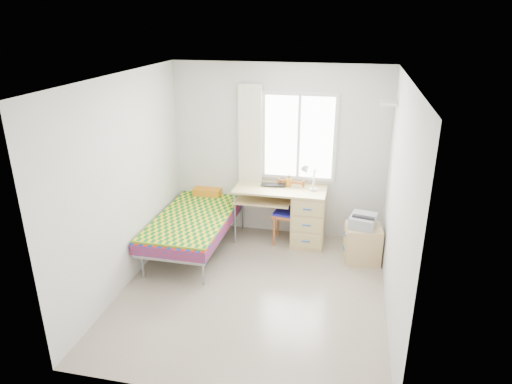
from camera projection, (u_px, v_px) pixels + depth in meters
The scene contains 17 objects.
floor at pixel (253, 290), 5.69m from camera, with size 3.50×3.50×0.00m, color #BCAD93.
ceiling at pixel (253, 78), 4.75m from camera, with size 3.50×3.50×0.00m, color white.
wall_back at pixel (279, 152), 6.82m from camera, with size 3.20×3.20×0.00m, color silver.
wall_left at pixel (125, 184), 5.54m from camera, with size 3.50×3.50×0.00m, color silver.
wall_right at pixel (398, 205), 4.91m from camera, with size 3.50×3.50×0.00m, color silver.
window at pixel (299, 137), 6.65m from camera, with size 1.10×0.04×1.30m.
curtain at pixel (250, 142), 6.78m from camera, with size 0.35×0.05×1.70m, color #F6EECB.
floating_shelf at pixel (389, 103), 5.90m from camera, with size 0.20×0.32×0.03m, color white.
bed at pixel (198, 216), 6.69m from camera, with size 1.03×2.17×0.94m.
desk at pixel (304, 214), 6.76m from camera, with size 1.34×0.62×0.84m.
chair at pixel (290, 208), 6.77m from camera, with size 0.46×0.46×0.95m.
cabinet at pixel (362, 243), 6.31m from camera, with size 0.53×0.48×0.52m.
printer at pixel (363, 221), 6.20m from camera, with size 0.40×0.44×0.17m.
laptop at pixel (273, 186), 6.73m from camera, with size 0.36×0.23×0.03m, color black.
pen_cup at pixel (288, 182), 6.76m from camera, with size 0.09×0.09×0.11m, color orange.
task_lamp at pixel (309, 176), 6.42m from camera, with size 0.23×0.32×0.42m.
book at pixel (267, 204), 6.78m from camera, with size 0.18×0.25×0.02m, color gray.
Camera 1 is at (1.06, -4.74, 3.21)m, focal length 32.00 mm.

